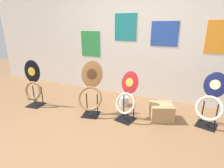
{
  "coord_description": "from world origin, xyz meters",
  "views": [
    {
      "loc": [
        1.12,
        -1.58,
        1.48
      ],
      "look_at": [
        -0.05,
        0.97,
        0.55
      ],
      "focal_mm": 28.0,
      "sensor_mm": 36.0,
      "label": 1
    }
  ],
  "objects_px": {
    "toilet_seat_display_navy_moon": "(211,102)",
    "storage_box": "(161,112)",
    "paint_can": "(124,101)",
    "toilet_seat_display_jazz_black": "(33,85)",
    "toilet_seat_display_crimson_swirl": "(127,99)",
    "toilet_seat_display_woodgrain": "(91,91)"
  },
  "relations": [
    {
      "from": "toilet_seat_display_jazz_black",
      "to": "paint_can",
      "type": "relative_size",
      "value": 4.84
    },
    {
      "from": "toilet_seat_display_navy_moon",
      "to": "toilet_seat_display_crimson_swirl",
      "type": "relative_size",
      "value": 1.04
    },
    {
      "from": "toilet_seat_display_woodgrain",
      "to": "toilet_seat_display_jazz_black",
      "type": "bearing_deg",
      "value": -172.79
    },
    {
      "from": "toilet_seat_display_crimson_swirl",
      "to": "paint_can",
      "type": "relative_size",
      "value": 4.37
    },
    {
      "from": "toilet_seat_display_navy_moon",
      "to": "storage_box",
      "type": "height_order",
      "value": "toilet_seat_display_navy_moon"
    },
    {
      "from": "toilet_seat_display_navy_moon",
      "to": "toilet_seat_display_crimson_swirl",
      "type": "xyz_separation_m",
      "value": [
        -1.22,
        -0.36,
        -0.01
      ]
    },
    {
      "from": "toilet_seat_display_crimson_swirl",
      "to": "toilet_seat_display_woodgrain",
      "type": "xyz_separation_m",
      "value": [
        -0.62,
        -0.09,
        0.06
      ]
    },
    {
      "from": "toilet_seat_display_navy_moon",
      "to": "paint_can",
      "type": "xyz_separation_m",
      "value": [
        -1.45,
        0.13,
        -0.29
      ]
    },
    {
      "from": "toilet_seat_display_jazz_black",
      "to": "toilet_seat_display_crimson_swirl",
      "type": "bearing_deg",
      "value": 7.51
    },
    {
      "from": "paint_can",
      "to": "toilet_seat_display_jazz_black",
      "type": "bearing_deg",
      "value": -155.34
    },
    {
      "from": "toilet_seat_display_woodgrain",
      "to": "toilet_seat_display_navy_moon",
      "type": "bearing_deg",
      "value": 13.58
    },
    {
      "from": "paint_can",
      "to": "storage_box",
      "type": "distance_m",
      "value": 0.79
    },
    {
      "from": "toilet_seat_display_navy_moon",
      "to": "storage_box",
      "type": "bearing_deg",
      "value": -169.56
    },
    {
      "from": "toilet_seat_display_woodgrain",
      "to": "paint_can",
      "type": "distance_m",
      "value": 0.77
    },
    {
      "from": "toilet_seat_display_crimson_swirl",
      "to": "storage_box",
      "type": "relative_size",
      "value": 1.77
    },
    {
      "from": "toilet_seat_display_woodgrain",
      "to": "storage_box",
      "type": "bearing_deg",
      "value": 15.45
    },
    {
      "from": "toilet_seat_display_woodgrain",
      "to": "paint_can",
      "type": "height_order",
      "value": "toilet_seat_display_woodgrain"
    },
    {
      "from": "toilet_seat_display_jazz_black",
      "to": "storage_box",
      "type": "xyz_separation_m",
      "value": [
        2.33,
        0.47,
        -0.28
      ]
    },
    {
      "from": "toilet_seat_display_crimson_swirl",
      "to": "paint_can",
      "type": "distance_m",
      "value": 0.6
    },
    {
      "from": "toilet_seat_display_crimson_swirl",
      "to": "toilet_seat_display_jazz_black",
      "type": "distance_m",
      "value": 1.82
    },
    {
      "from": "toilet_seat_display_crimson_swirl",
      "to": "toilet_seat_display_woodgrain",
      "type": "bearing_deg",
      "value": -171.93
    },
    {
      "from": "toilet_seat_display_crimson_swirl",
      "to": "toilet_seat_display_jazz_black",
      "type": "height_order",
      "value": "toilet_seat_display_jazz_black"
    }
  ]
}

